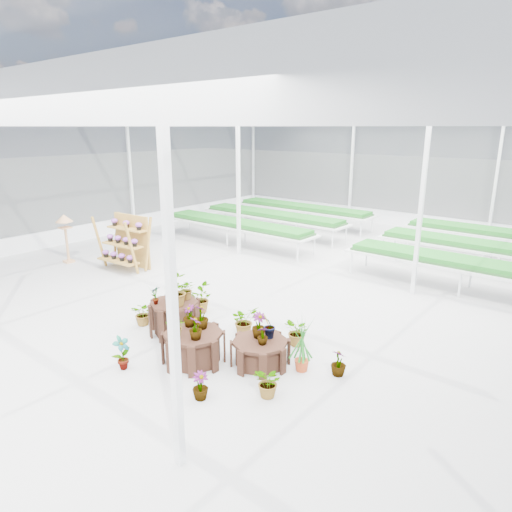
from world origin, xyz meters
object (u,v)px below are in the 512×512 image
Objects in this scene: bird_table at (66,239)px; shelf_rack at (123,243)px; plinth_mid at (194,347)px; plinth_tall at (175,318)px; plinth_low at (260,352)px.

shelf_rack is at bearing 37.91° from bird_table.
plinth_mid is 8.05m from bird_table.
plinth_tall is at bearing -28.76° from shelf_rack.
shelf_rack is (-5.83, 2.64, 0.52)m from plinth_mid.
plinth_tall is 0.91× the size of plinth_mid.
plinth_tall is 2.21m from plinth_low.
plinth_tall is 6.75m from bird_table.
plinth_mid reaches higher than plinth_low.
plinth_tall is 5.08m from shelf_rack.
plinth_mid is at bearing -145.01° from plinth_low.
bird_table is at bearing 172.20° from plinth_low.
bird_table is (-8.81, 1.21, 0.54)m from plinth_low.
plinth_low is 7.13m from shelf_rack.
plinth_tall is 0.63× the size of shelf_rack.
bird_table is (-1.98, -0.74, -0.03)m from shelf_rack.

